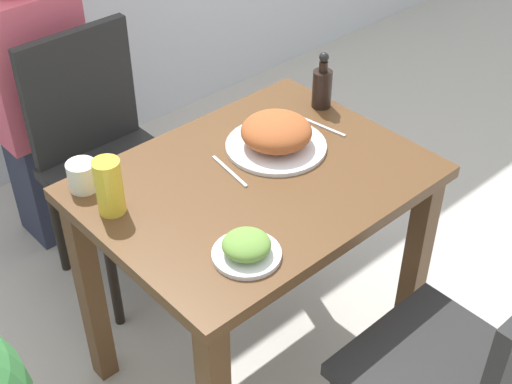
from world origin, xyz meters
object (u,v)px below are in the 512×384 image
Objects in this scene: juice_glass at (109,187)px; sauce_bottle at (322,86)px; chair_far at (105,149)px; drink_cup at (82,176)px; person_figure at (39,97)px; chair_near at (474,375)px; side_plate at (247,248)px; food_plate at (276,135)px.

juice_glass is 0.83× the size of sauce_bottle.
drink_cup is at bearing -125.12° from chair_far.
person_figure is at bearing 98.01° from chair_far.
sauce_bottle is (0.76, -0.13, 0.03)m from drink_cup.
chair_far is (-0.13, 1.38, 0.00)m from chair_near.
chair_far is 0.70m from juice_glass.
chair_near is at bearing -111.73° from sauce_bottle.
sauce_bottle reaches higher than chair_near.
drink_cup is at bearing 106.21° from side_plate.
chair_far reaches higher than food_plate.
drink_cup is at bearing -65.84° from chair_near.
chair_far is 0.78m from sauce_bottle.
chair_far is 6.00× the size of juice_glass.
drink_cup reaches higher than side_plate.
juice_glass is at bearing 171.73° from food_plate.
sauce_bottle is (0.33, 0.83, 0.30)m from chair_near.
chair_near is at bearing -62.79° from juice_glass.
drink_cup is (-0.14, 0.48, 0.01)m from side_plate.
chair_near and chair_far have the same top height.
side_plate is at bearing -150.31° from sauce_bottle.
sauce_bottle is (0.26, 0.07, 0.02)m from food_plate.
chair_near is 0.80m from food_plate.
food_plate is at bearing -164.17° from sauce_bottle.
chair_near is at bearing -84.75° from chair_far.
person_figure is (-0.50, 0.89, -0.23)m from sauce_bottle.
sauce_bottle reaches higher than drink_cup.
chair_far is at bearing -84.75° from chair_near.
food_plate is at bearing -8.27° from juice_glass.
food_plate reaches higher than drink_cup.
juice_glass is (-0.30, -0.55, 0.31)m from chair_far.
chair_far is 0.59m from drink_cup.
side_plate is at bearing -73.79° from drink_cup.
chair_near is 1.73m from person_figure.
chair_near is at bearing -95.31° from food_plate.
side_plate is at bearing -95.23° from person_figure.
person_figure is at bearing 84.77° from side_plate.
person_figure reaches higher than side_plate.
food_plate is 1.58× the size of sauce_bottle.
food_plate is 0.54m from drink_cup.
drink_cup is at bearing 91.39° from juice_glass.
side_plate is 2.09× the size of drink_cup.
drink_cup is 0.07× the size of person_figure.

